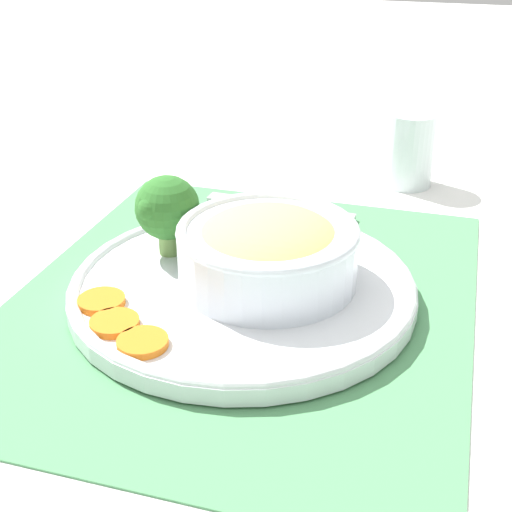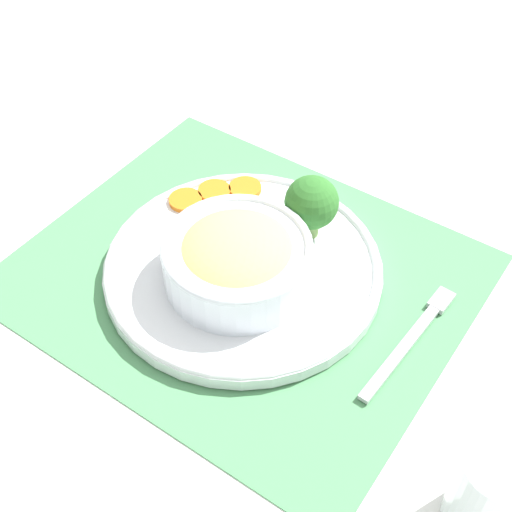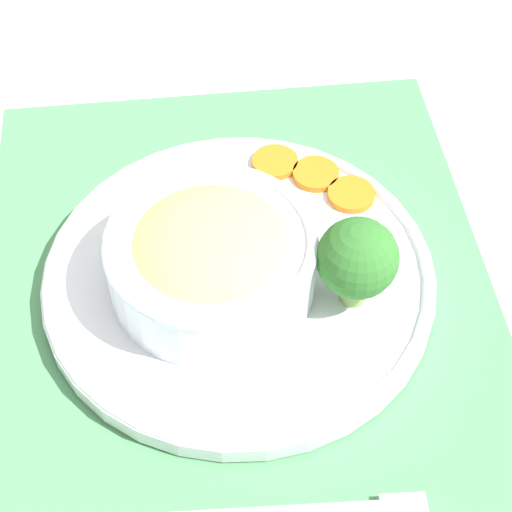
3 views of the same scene
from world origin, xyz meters
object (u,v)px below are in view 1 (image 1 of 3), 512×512
at_px(broccoli_floret, 167,209).
at_px(fork, 265,205).
at_px(water_glass, 409,153).
at_px(bowl, 268,249).

distance_m(broccoli_floret, fork, 0.19).
bearing_deg(fork, broccoli_floret, 166.35).
height_order(broccoli_floret, water_glass, broccoli_floret).
distance_m(broccoli_floret, water_glass, 0.37).
bearing_deg(broccoli_floret, bowl, -104.84).
bearing_deg(bowl, fork, 15.30).
bearing_deg(broccoli_floret, fork, -17.95).
xyz_separation_m(bowl, water_glass, (0.33, -0.10, -0.01)).
bearing_deg(fork, water_glass, -45.40).
relative_size(water_glass, fork, 0.52).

